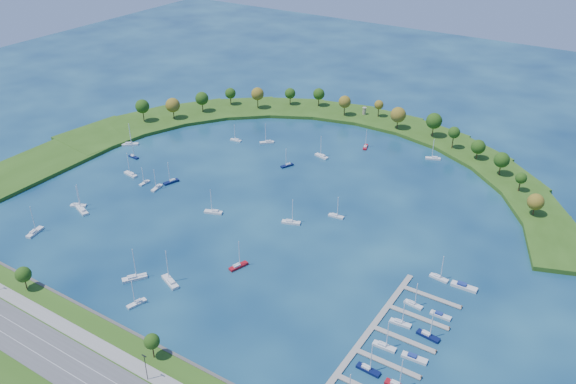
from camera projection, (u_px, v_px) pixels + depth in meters
The scene contains 37 objects.
ground at pixel (274, 201), 281.97m from camera, with size 700.00×700.00×0.00m, color #082147.
south_shoreline at pixel (63, 358), 191.22m from camera, with size 420.00×43.10×11.60m.
breakwater at pixel (254, 142), 339.01m from camera, with size 286.74×247.64×2.00m.
breakwater_trees at pixel (329, 116), 347.75m from camera, with size 235.89×91.83×14.43m.
harbor_tower at pixel (364, 111), 371.72m from camera, with size 2.60×2.60×4.69m.
dock_system at pixel (384, 346), 196.96m from camera, with size 24.28×82.00×1.60m.
moored_boat_0 at pixel (35, 232), 256.81m from camera, with size 4.57×9.29×13.16m.
moored_boat_1 at pixel (157, 187), 291.97m from camera, with size 3.16×7.68×10.96m.
moored_boat_2 at pixel (236, 140), 341.97m from camera, with size 6.97×2.57×10.02m.
moored_boat_3 at pixel (365, 146), 333.79m from camera, with size 4.12×7.53×10.67m.
moored_boat_4 at pixel (170, 281), 226.36m from camera, with size 10.25×6.24×14.59m.
moored_boat_5 at pixel (287, 165), 313.45m from camera, with size 4.91×7.41×10.63m.
moored_boat_6 at pixel (336, 215), 268.67m from camera, with size 7.40×2.84×10.60m.
moored_boat_7 at pixel (134, 277), 228.45m from camera, with size 7.65×9.39×14.07m.
moored_boat_8 at pixel (267, 142), 339.19m from camera, with size 7.58×7.18×12.00m.
moored_boat_9 at pixel (214, 211), 271.64m from camera, with size 8.83×5.08×12.53m.
moored_boat_10 at pixel (133, 156), 322.70m from camera, with size 6.89×2.52×9.90m.
moored_boat_11 at pixel (130, 144), 336.59m from camera, with size 8.56×7.94×13.43m.
moored_boat_12 at pixel (433, 158), 320.87m from camera, with size 8.35×5.21×11.90m.
moored_boat_13 at pixel (322, 156), 323.10m from camera, with size 8.80×4.42×12.45m.
moored_boat_14 at pixel (145, 182), 296.61m from camera, with size 1.76×6.25×9.18m.
moored_boat_15 at pixel (82, 210), 272.84m from camera, with size 9.94×5.82×14.11m.
moored_boat_16 at pixel (171, 181), 297.40m from camera, with size 4.80×8.40×11.91m.
moored_boat_17 at pixel (238, 265), 235.33m from camera, with size 4.78×8.56×12.13m.
moored_boat_18 at pixel (78, 205), 277.03m from camera, with size 7.44×5.44×10.85m.
moored_boat_19 at pixel (291, 222), 263.94m from camera, with size 8.71×5.18×12.38m.
moored_boat_20 at pixel (137, 303), 215.59m from camera, with size 4.06×7.73×10.94m.
moored_boat_21 at pixel (131, 174), 304.42m from camera, with size 8.80×3.65×12.55m.
docked_boat_2 at pixel (368, 369), 187.40m from camera, with size 8.22×2.71×11.92m.
docked_boat_4 at pixel (384, 346), 196.40m from camera, with size 8.11×2.57×11.79m.
docked_boat_5 at pixel (414, 358), 191.93m from camera, with size 8.67×2.96×1.74m.
docked_boat_6 at pixel (400, 322), 206.33m from camera, with size 7.76×2.71×11.20m.
docked_boat_7 at pixel (428, 335), 200.78m from camera, with size 8.44×3.26×12.09m.
docked_boat_8 at pixel (413, 304), 215.06m from camera, with size 7.32×2.84×10.48m.
docked_boat_9 at pixel (440, 315), 210.02m from camera, with size 7.58×2.14×1.54m.
docked_boat_10 at pixel (439, 277), 228.75m from camera, with size 7.70×3.00×11.02m.
docked_boat_11 at pixel (464, 286), 224.01m from camera, with size 9.95×3.01×2.02m.
Camera 1 is at (137.06, -201.61, 141.92)m, focal length 36.74 mm.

